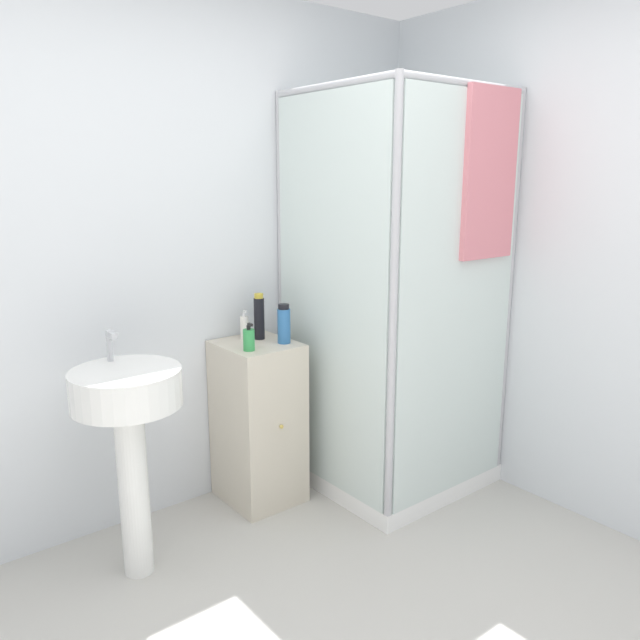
{
  "coord_description": "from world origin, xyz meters",
  "views": [
    {
      "loc": [
        -1.08,
        -1.05,
        1.64
      ],
      "look_at": [
        0.66,
        1.13,
        0.99
      ],
      "focal_mm": 35.0,
      "sensor_mm": 36.0,
      "label": 1
    }
  ],
  "objects_px": {
    "shampoo_bottle_blue": "(284,324)",
    "sink": "(128,417)",
    "lotion_bottle_white": "(244,327)",
    "shampoo_bottle_tall_black": "(259,317)",
    "soap_dispenser": "(249,339)"
  },
  "relations": [
    {
      "from": "shampoo_bottle_blue",
      "to": "lotion_bottle_white",
      "type": "distance_m",
      "value": 0.22
    },
    {
      "from": "shampoo_bottle_blue",
      "to": "shampoo_bottle_tall_black",
      "type": "bearing_deg",
      "value": 110.28
    },
    {
      "from": "soap_dispenser",
      "to": "shampoo_bottle_blue",
      "type": "relative_size",
      "value": 0.69
    },
    {
      "from": "shampoo_bottle_blue",
      "to": "sink",
      "type": "bearing_deg",
      "value": -171.65
    },
    {
      "from": "soap_dispenser",
      "to": "lotion_bottle_white",
      "type": "height_order",
      "value": "lotion_bottle_white"
    },
    {
      "from": "sink",
      "to": "lotion_bottle_white",
      "type": "distance_m",
      "value": 0.82
    },
    {
      "from": "shampoo_bottle_blue",
      "to": "lotion_bottle_white",
      "type": "xyz_separation_m",
      "value": [
        -0.12,
        0.18,
        -0.03
      ]
    },
    {
      "from": "shampoo_bottle_tall_black",
      "to": "lotion_bottle_white",
      "type": "distance_m",
      "value": 0.09
    },
    {
      "from": "sink",
      "to": "soap_dispenser",
      "type": "height_order",
      "value": "sink"
    },
    {
      "from": "shampoo_bottle_tall_black",
      "to": "shampoo_bottle_blue",
      "type": "relative_size",
      "value": 1.2
    },
    {
      "from": "sink",
      "to": "shampoo_bottle_tall_black",
      "type": "distance_m",
      "value": 0.88
    },
    {
      "from": "lotion_bottle_white",
      "to": "sink",
      "type": "bearing_deg",
      "value": -157.58
    },
    {
      "from": "soap_dispenser",
      "to": "lotion_bottle_white",
      "type": "distance_m",
      "value": 0.21
    },
    {
      "from": "sink",
      "to": "shampoo_bottle_blue",
      "type": "xyz_separation_m",
      "value": [
        0.86,
        0.13,
        0.23
      ]
    },
    {
      "from": "sink",
      "to": "soap_dispenser",
      "type": "bearing_deg",
      "value": 10.26
    }
  ]
}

